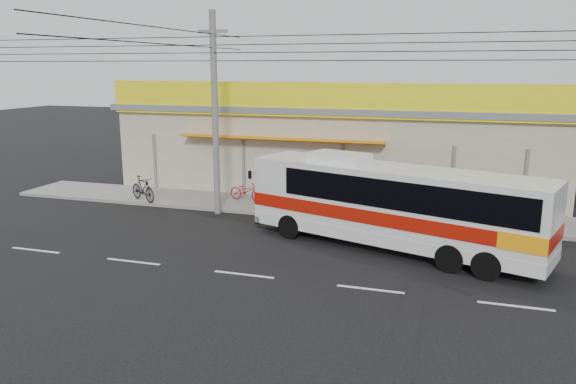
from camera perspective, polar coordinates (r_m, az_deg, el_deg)
name	(u,v)px	position (r m, az deg, el deg)	size (l,w,h in m)	color
ground	(270,250)	(20.14, -1.84, -5.95)	(120.00, 120.00, 0.00)	black
sidewalk	(313,209)	(25.63, 2.57, -1.69)	(30.00, 3.20, 0.15)	gray
lane_markings	(244,275)	(17.94, -4.49, -8.37)	(50.00, 0.12, 0.01)	silver
storefront_building	(340,144)	(30.50, 5.28, 4.85)	(22.60, 9.20, 5.70)	#AB9F89
coach_bus	(398,202)	(20.03, 11.07, -1.03)	(10.89, 5.47, 3.30)	silver
motorbike_red	(246,191)	(26.70, -4.25, 0.10)	(0.64, 1.83, 0.96)	maroon
motorbike_dark	(143,189)	(27.45, -14.53, 0.32)	(0.56, 1.98, 1.19)	black
utility_pole	(213,48)	(24.47, -7.62, 14.34)	(34.00, 14.00, 8.71)	#5F5F5D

